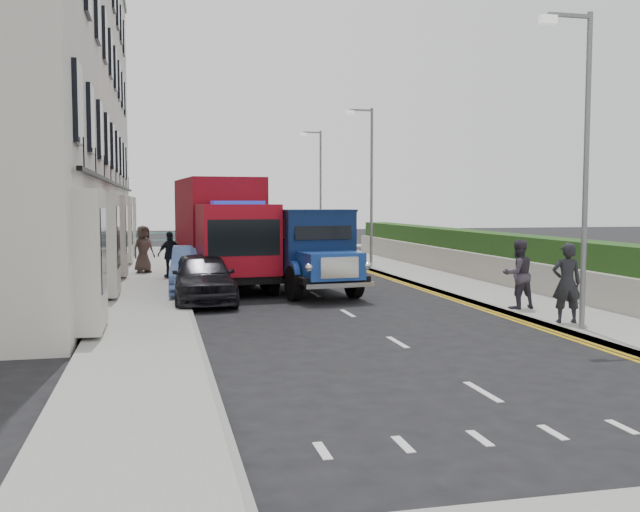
{
  "coord_description": "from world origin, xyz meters",
  "views": [
    {
      "loc": [
        -4.84,
        -15.95,
        2.91
      ],
      "look_at": [
        -0.36,
        3.69,
        1.4
      ],
      "focal_mm": 40.0,
      "sensor_mm": 36.0,
      "label": 1
    }
  ],
  "objects_px": {
    "lamp_near": "(581,153)",
    "bedford_lorry": "(314,257)",
    "red_lorry": "(222,229)",
    "lamp_far": "(318,184)",
    "parked_car_front": "(202,278)",
    "lamp_mid": "(369,178)",
    "pedestrian_east_near": "(567,283)"
  },
  "relations": [
    {
      "from": "lamp_mid",
      "to": "lamp_far",
      "type": "xyz_separation_m",
      "value": [
        0.0,
        10.0,
        0.0
      ]
    },
    {
      "from": "red_lorry",
      "to": "pedestrian_east_near",
      "type": "bearing_deg",
      "value": -59.79
    },
    {
      "from": "bedford_lorry",
      "to": "lamp_near",
      "type": "bearing_deg",
      "value": -68.05
    },
    {
      "from": "bedford_lorry",
      "to": "pedestrian_east_near",
      "type": "height_order",
      "value": "bedford_lorry"
    },
    {
      "from": "lamp_mid",
      "to": "pedestrian_east_near",
      "type": "bearing_deg",
      "value": -89.16
    },
    {
      "from": "lamp_near",
      "to": "pedestrian_east_near",
      "type": "xyz_separation_m",
      "value": [
        0.22,
        0.8,
        -2.94
      ]
    },
    {
      "from": "lamp_near",
      "to": "bedford_lorry",
      "type": "relative_size",
      "value": 1.2
    },
    {
      "from": "pedestrian_east_near",
      "to": "bedford_lorry",
      "type": "bearing_deg",
      "value": -43.68
    },
    {
      "from": "lamp_mid",
      "to": "lamp_far",
      "type": "relative_size",
      "value": 1.0
    },
    {
      "from": "lamp_near",
      "to": "bedford_lorry",
      "type": "bearing_deg",
      "value": 119.03
    },
    {
      "from": "bedford_lorry",
      "to": "red_lorry",
      "type": "relative_size",
      "value": 0.79
    },
    {
      "from": "lamp_near",
      "to": "parked_car_front",
      "type": "xyz_separation_m",
      "value": [
        -7.78,
        6.88,
        -3.26
      ]
    },
    {
      "from": "lamp_mid",
      "to": "parked_car_front",
      "type": "relative_size",
      "value": 1.61
    },
    {
      "from": "lamp_mid",
      "to": "red_lorry",
      "type": "height_order",
      "value": "lamp_mid"
    },
    {
      "from": "red_lorry",
      "to": "parked_car_front",
      "type": "distance_m",
      "value": 4.27
    },
    {
      "from": "pedestrian_east_near",
      "to": "parked_car_front",
      "type": "bearing_deg",
      "value": -23.99
    },
    {
      "from": "red_lorry",
      "to": "lamp_far",
      "type": "bearing_deg",
      "value": 60.73
    },
    {
      "from": "lamp_mid",
      "to": "lamp_far",
      "type": "distance_m",
      "value": 10.0
    },
    {
      "from": "lamp_far",
      "to": "bedford_lorry",
      "type": "relative_size",
      "value": 1.2
    },
    {
      "from": "lamp_far",
      "to": "bedford_lorry",
      "type": "distance_m",
      "value": 19.0
    },
    {
      "from": "lamp_far",
      "to": "parked_car_front",
      "type": "height_order",
      "value": "lamp_far"
    },
    {
      "from": "lamp_far",
      "to": "red_lorry",
      "type": "xyz_separation_m",
      "value": [
        -6.85,
        -15.15,
        -2.0
      ]
    },
    {
      "from": "bedford_lorry",
      "to": "pedestrian_east_near",
      "type": "bearing_deg",
      "value": -64.0
    },
    {
      "from": "lamp_near",
      "to": "red_lorry",
      "type": "relative_size",
      "value": 0.95
    },
    {
      "from": "red_lorry",
      "to": "parked_car_front",
      "type": "height_order",
      "value": "red_lorry"
    },
    {
      "from": "red_lorry",
      "to": "lamp_mid",
      "type": "bearing_deg",
      "value": 32.01
    },
    {
      "from": "lamp_near",
      "to": "lamp_far",
      "type": "xyz_separation_m",
      "value": [
        0.0,
        26.0,
        0.0
      ]
    },
    {
      "from": "red_lorry",
      "to": "parked_car_front",
      "type": "relative_size",
      "value": 1.69
    },
    {
      "from": "lamp_mid",
      "to": "lamp_near",
      "type": "bearing_deg",
      "value": -90.0
    },
    {
      "from": "lamp_near",
      "to": "lamp_far",
      "type": "height_order",
      "value": "same"
    },
    {
      "from": "lamp_mid",
      "to": "pedestrian_east_near",
      "type": "distance_m",
      "value": 15.49
    },
    {
      "from": "parked_car_front",
      "to": "bedford_lorry",
      "type": "bearing_deg",
      "value": 12.28
    }
  ]
}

